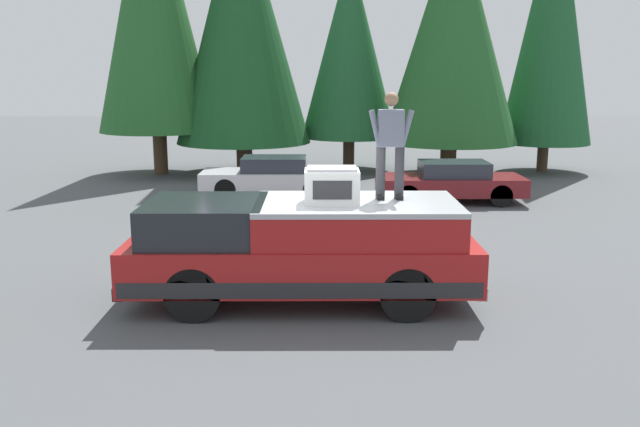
% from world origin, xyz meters
% --- Properties ---
extents(ground_plane, '(90.00, 90.00, 0.00)m').
position_xyz_m(ground_plane, '(0.00, 0.00, 0.00)').
color(ground_plane, '#4C4F51').
extents(pickup_truck, '(2.01, 5.54, 1.65)m').
position_xyz_m(pickup_truck, '(-0.17, 0.25, 0.87)').
color(pickup_truck, maroon).
rests_on(pickup_truck, ground).
extents(compressor_unit, '(0.65, 0.84, 0.56)m').
position_xyz_m(compressor_unit, '(-0.30, -0.22, 1.93)').
color(compressor_unit, white).
rests_on(compressor_unit, pickup_truck).
extents(person_on_truck_bed, '(0.29, 0.72, 1.69)m').
position_xyz_m(person_on_truck_bed, '(0.05, -1.15, 2.55)').
color(person_on_truck_bed, '#333338').
rests_on(person_on_truck_bed, pickup_truck).
extents(parked_car_maroon, '(1.64, 4.10, 1.16)m').
position_xyz_m(parked_car_maroon, '(8.29, -3.77, 0.58)').
color(parked_car_maroon, maroon).
rests_on(parked_car_maroon, ground).
extents(parked_car_silver, '(1.64, 4.10, 1.16)m').
position_xyz_m(parked_car_silver, '(9.35, 1.36, 0.58)').
color(parked_car_silver, silver).
rests_on(parked_car_silver, ground).
extents(conifer_far_left, '(3.25, 3.25, 9.92)m').
position_xyz_m(conifer_far_left, '(14.19, -8.30, 5.48)').
color(conifer_far_left, '#4C3826').
rests_on(conifer_far_left, ground).
extents(conifer_left, '(4.66, 4.66, 8.90)m').
position_xyz_m(conifer_left, '(13.13, -4.61, 5.03)').
color(conifer_left, '#4C3826').
rests_on(conifer_left, ground).
extents(conifer_center_left, '(3.53, 3.53, 7.84)m').
position_xyz_m(conifer_center_left, '(14.76, -1.18, 4.52)').
color(conifer_center_left, '#4C3826').
rests_on(conifer_center_left, ground).
extents(conifer_center_right, '(4.78, 4.78, 9.70)m').
position_xyz_m(conifer_center_right, '(13.82, 2.64, 5.40)').
color(conifer_center_right, '#4C3826').
rests_on(conifer_center_right, ground).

